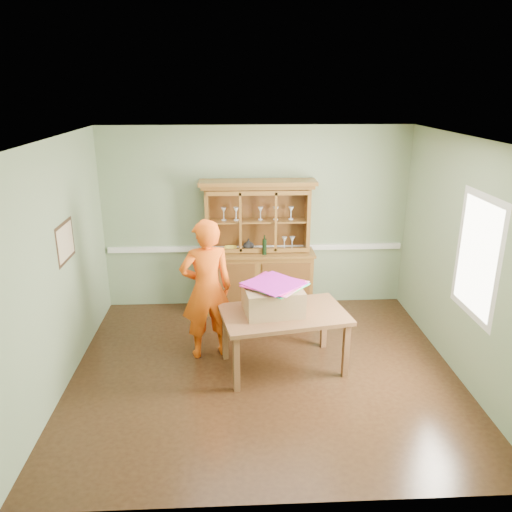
{
  "coord_description": "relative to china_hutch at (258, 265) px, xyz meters",
  "views": [
    {
      "loc": [
        -0.35,
        -5.16,
        3.22
      ],
      "look_at": [
        -0.08,
        0.4,
        1.31
      ],
      "focal_mm": 35.0,
      "sensor_mm": 36.0,
      "label": 1
    }
  ],
  "objects": [
    {
      "name": "kite_stack",
      "position": [
        0.11,
        -1.63,
        0.36
      ],
      "size": [
        0.79,
        0.79,
        0.04
      ],
      "rotation": [
        0.0,
        0.0,
        0.84
      ],
      "color": "green",
      "rests_on": "cardboard_box"
    },
    {
      "name": "cardboard_box",
      "position": [
        0.09,
        -1.67,
        0.18
      ],
      "size": [
        0.72,
        0.61,
        0.3
      ],
      "primitive_type": "cube",
      "rotation": [
        0.0,
        0.0,
        0.14
      ],
      "color": "#906B4A",
      "rests_on": "dining_table"
    },
    {
      "name": "wall_left",
      "position": [
        -2.26,
        -1.78,
        0.66
      ],
      "size": [
        0.0,
        4.0,
        4.0
      ],
      "primitive_type": "plane",
      "rotation": [
        1.57,
        0.0,
        1.57
      ],
      "color": "gray",
      "rests_on": "floor"
    },
    {
      "name": "person",
      "position": [
        -0.69,
        -1.35,
        0.19
      ],
      "size": [
        0.72,
        0.56,
        1.76
      ],
      "primitive_type": "imported",
      "rotation": [
        0.0,
        0.0,
        3.37
      ],
      "color": "#FA590F",
      "rests_on": "floor"
    },
    {
      "name": "dining_table",
      "position": [
        0.22,
        -1.7,
        -0.06
      ],
      "size": [
        1.57,
        1.11,
        0.72
      ],
      "rotation": [
        0.0,
        0.0,
        0.18
      ],
      "color": "brown",
      "rests_on": "floor"
    },
    {
      "name": "ceiling",
      "position": [
        -0.01,
        -1.78,
        2.01
      ],
      "size": [
        4.5,
        4.5,
        0.0
      ],
      "primitive_type": "plane",
      "rotation": [
        3.14,
        0.0,
        0.0
      ],
      "color": "white",
      "rests_on": "wall_back"
    },
    {
      "name": "wall_front",
      "position": [
        -0.01,
        -3.78,
        0.66
      ],
      "size": [
        4.5,
        0.0,
        4.5
      ],
      "primitive_type": "plane",
      "rotation": [
        -1.57,
        0.0,
        0.0
      ],
      "color": "gray",
      "rests_on": "floor"
    },
    {
      "name": "window_panel",
      "position": [
        2.22,
        -2.08,
        0.81
      ],
      "size": [
        0.03,
        0.96,
        1.36
      ],
      "color": "silver",
      "rests_on": "wall_right"
    },
    {
      "name": "floor",
      "position": [
        -0.01,
        -1.78,
        -0.69
      ],
      "size": [
        4.5,
        4.5,
        0.0
      ],
      "primitive_type": "plane",
      "color": "#422815",
      "rests_on": "ground"
    },
    {
      "name": "wall_back",
      "position": [
        -0.01,
        0.22,
        0.66
      ],
      "size": [
        4.5,
        0.0,
        4.5
      ],
      "primitive_type": "plane",
      "rotation": [
        1.57,
        0.0,
        0.0
      ],
      "color": "gray",
      "rests_on": "floor"
    },
    {
      "name": "chair_rail",
      "position": [
        -0.01,
        0.2,
        0.21
      ],
      "size": [
        4.41,
        0.05,
        0.08
      ],
      "primitive_type": "cube",
      "color": "silver",
      "rests_on": "wall_back"
    },
    {
      "name": "wall_right",
      "position": [
        2.24,
        -1.78,
        0.66
      ],
      "size": [
        0.0,
        4.0,
        4.0
      ],
      "primitive_type": "plane",
      "rotation": [
        1.57,
        0.0,
        -1.57
      ],
      "color": "gray",
      "rests_on": "floor"
    },
    {
      "name": "china_hutch",
      "position": [
        0.0,
        0.0,
        0.0
      ],
      "size": [
        1.66,
        0.55,
        1.95
      ],
      "color": "brown",
      "rests_on": "floor"
    },
    {
      "name": "framed_map",
      "position": [
        -2.24,
        -1.48,
        0.86
      ],
      "size": [
        0.03,
        0.6,
        0.46
      ],
      "color": "#322114",
      "rests_on": "wall_left"
    }
  ]
}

